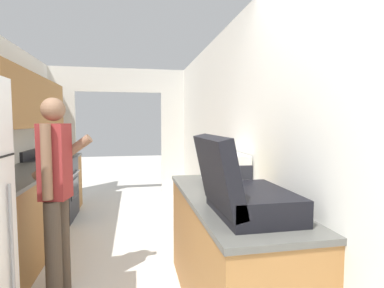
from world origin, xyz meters
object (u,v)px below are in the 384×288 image
(book_stack, at_px, (232,189))
(range_oven, at_px, (53,189))
(person, at_px, (56,191))
(suitcase, at_px, (240,192))
(microwave, at_px, (224,168))

(book_stack, bearing_deg, range_oven, 126.69)
(range_oven, relative_size, person, 0.63)
(range_oven, relative_size, suitcase, 1.70)
(microwave, bearing_deg, book_stack, -99.48)
(person, relative_size, microwave, 3.29)
(person, bearing_deg, suitcase, -116.98)
(person, xyz_separation_m, book_stack, (1.38, -0.47, 0.06))
(person, height_order, suitcase, person)
(microwave, bearing_deg, person, 178.80)
(range_oven, xyz_separation_m, suitcase, (1.83, -3.12, 0.60))
(suitcase, bearing_deg, person, 142.42)
(person, xyz_separation_m, microwave, (1.46, -0.03, 0.15))
(person, distance_m, microwave, 1.46)
(book_stack, bearing_deg, microwave, 80.52)
(suitcase, distance_m, microwave, 0.96)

